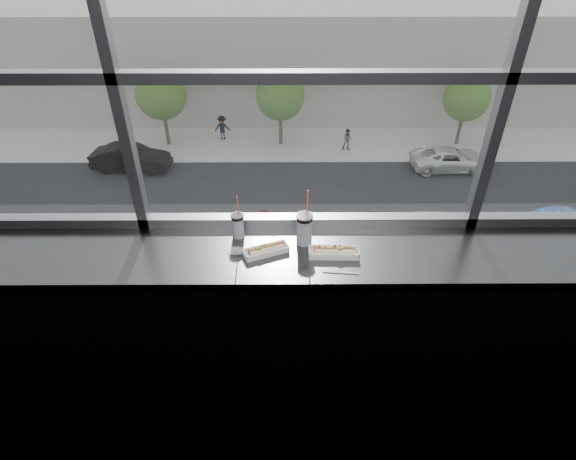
{
  "coord_description": "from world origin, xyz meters",
  "views": [
    {
      "loc": [
        -0.13,
        -0.79,
        2.67
      ],
      "look_at": [
        -0.12,
        1.23,
        1.25
      ],
      "focal_mm": 28.0,
      "sensor_mm": 36.0,
      "label": 1
    }
  ],
  "objects_px": {
    "soda_cup_left": "(238,224)",
    "car_far_c": "(451,156)",
    "hotdog_tray_right": "(334,251)",
    "pedestrian_c": "(348,138)",
    "car_near_c": "(306,227)",
    "tree_left": "(161,95)",
    "tree_right": "(467,98)",
    "car_near_e": "(570,224)",
    "soda_cup_right": "(304,227)",
    "loose_straw": "(341,273)",
    "wrapper": "(236,251)",
    "pedestrian_a": "(222,125)",
    "tree_center": "(280,96)",
    "car_far_a": "(130,154)",
    "hotdog_tray_left": "(266,250)",
    "car_near_d": "(438,224)",
    "car_near_b": "(158,227)"
  },
  "relations": [
    {
      "from": "car_near_c",
      "to": "tree_left",
      "type": "distance_m",
      "value": 15.54
    },
    {
      "from": "loose_straw",
      "to": "pedestrian_c",
      "type": "relative_size",
      "value": 0.1
    },
    {
      "from": "tree_left",
      "to": "pedestrian_a",
      "type": "bearing_deg",
      "value": 12.54
    },
    {
      "from": "soda_cup_left",
      "to": "car_near_d",
      "type": "relative_size",
      "value": 0.04
    },
    {
      "from": "wrapper",
      "to": "pedestrian_a",
      "type": "height_order",
      "value": "wrapper"
    },
    {
      "from": "hotdog_tray_left",
      "to": "car_near_c",
      "type": "distance_m",
      "value": 19.77
    },
    {
      "from": "loose_straw",
      "to": "pedestrian_a",
      "type": "bearing_deg",
      "value": 104.5
    },
    {
      "from": "soda_cup_right",
      "to": "car_far_a",
      "type": "bearing_deg",
      "value": 112.61
    },
    {
      "from": "hotdog_tray_right",
      "to": "pedestrian_c",
      "type": "xyz_separation_m",
      "value": [
        4.06,
        27.24,
        -11.16
      ]
    },
    {
      "from": "pedestrian_a",
      "to": "tree_center",
      "type": "xyz_separation_m",
      "value": [
        4.28,
        -0.86,
        2.43
      ]
    },
    {
      "from": "soda_cup_right",
      "to": "car_far_c",
      "type": "bearing_deg",
      "value": 66.5
    },
    {
      "from": "tree_left",
      "to": "tree_right",
      "type": "xyz_separation_m",
      "value": [
        20.9,
        -0.0,
        -0.3
      ]
    },
    {
      "from": "car_far_c",
      "to": "car_near_d",
      "type": "height_order",
      "value": "car_near_d"
    },
    {
      "from": "car_far_a",
      "to": "tree_left",
      "type": "distance_m",
      "value": 4.95
    },
    {
      "from": "hotdog_tray_left",
      "to": "soda_cup_left",
      "type": "height_order",
      "value": "soda_cup_left"
    },
    {
      "from": "wrapper",
      "to": "car_near_b",
      "type": "distance_m",
      "value": 20.62
    },
    {
      "from": "loose_straw",
      "to": "car_near_e",
      "type": "xyz_separation_m",
      "value": [
        13.77,
        16.46,
        -10.96
      ]
    },
    {
      "from": "car_near_d",
      "to": "tree_center",
      "type": "distance_m",
      "value": 14.57
    },
    {
      "from": "hotdog_tray_right",
      "to": "car_far_a",
      "type": "distance_m",
      "value": 28.57
    },
    {
      "from": "loose_straw",
      "to": "car_near_e",
      "type": "bearing_deg",
      "value": 55.04
    },
    {
      "from": "wrapper",
      "to": "tree_center",
      "type": "relative_size",
      "value": 0.02
    },
    {
      "from": "hotdog_tray_left",
      "to": "soda_cup_left",
      "type": "bearing_deg",
      "value": 113.44
    },
    {
      "from": "loose_straw",
      "to": "wrapper",
      "type": "bearing_deg",
      "value": 167.12
    },
    {
      "from": "soda_cup_left",
      "to": "car_far_a",
      "type": "relative_size",
      "value": 0.04
    },
    {
      "from": "soda_cup_left",
      "to": "car_far_c",
      "type": "bearing_deg",
      "value": 65.68
    },
    {
      "from": "soda_cup_right",
      "to": "tree_left",
      "type": "height_order",
      "value": "soda_cup_right"
    },
    {
      "from": "loose_straw",
      "to": "car_far_a",
      "type": "height_order",
      "value": "loose_straw"
    },
    {
      "from": "car_near_c",
      "to": "soda_cup_left",
      "type": "bearing_deg",
      "value": 178.7
    },
    {
      "from": "car_near_d",
      "to": "tree_left",
      "type": "distance_m",
      "value": 20.19
    },
    {
      "from": "car_far_a",
      "to": "tree_right",
      "type": "xyz_separation_m",
      "value": [
        22.38,
        4.0,
        2.21
      ]
    },
    {
      "from": "pedestrian_a",
      "to": "tree_right",
      "type": "bearing_deg",
      "value": 177.12
    },
    {
      "from": "tree_center",
      "to": "tree_left",
      "type": "bearing_deg",
      "value": 180.0
    },
    {
      "from": "car_far_a",
      "to": "tree_right",
      "type": "distance_m",
      "value": 22.84
    },
    {
      "from": "pedestrian_c",
      "to": "loose_straw",
      "type": "bearing_deg",
      "value": -98.38
    },
    {
      "from": "soda_cup_left",
      "to": "car_near_b",
      "type": "relative_size",
      "value": 0.05
    },
    {
      "from": "pedestrian_c",
      "to": "hotdog_tray_right",
      "type": "bearing_deg",
      "value": -98.48
    },
    {
      "from": "car_near_b",
      "to": "tree_right",
      "type": "distance_m",
      "value": 22.39
    },
    {
      "from": "soda_cup_right",
      "to": "tree_right",
      "type": "relative_size",
      "value": 0.07
    },
    {
      "from": "car_far_c",
      "to": "car_near_e",
      "type": "xyz_separation_m",
      "value": [
        3.44,
        -8.0,
        0.15
      ]
    },
    {
      "from": "pedestrian_a",
      "to": "tree_left",
      "type": "distance_m",
      "value": 4.7
    },
    {
      "from": "soda_cup_left",
      "to": "car_near_e",
      "type": "bearing_deg",
      "value": 48.34
    },
    {
      "from": "wrapper",
      "to": "car_near_d",
      "type": "distance_m",
      "value": 21.13
    },
    {
      "from": "wrapper",
      "to": "pedestrian_c",
      "type": "relative_size",
      "value": 0.05
    },
    {
      "from": "hotdog_tray_left",
      "to": "tree_left",
      "type": "bearing_deg",
      "value": 84.62
    },
    {
      "from": "hotdog_tray_right",
      "to": "loose_straw",
      "type": "distance_m",
      "value": 0.16
    },
    {
      "from": "car_near_e",
      "to": "pedestrian_c",
      "type": "height_order",
      "value": "car_near_e"
    },
    {
      "from": "hotdog_tray_right",
      "to": "wrapper",
      "type": "distance_m",
      "value": 0.55
    },
    {
      "from": "soda_cup_right",
      "to": "car_near_d",
      "type": "distance_m",
      "value": 20.96
    },
    {
      "from": "car_near_c",
      "to": "tree_center",
      "type": "height_order",
      "value": "tree_center"
    },
    {
      "from": "tree_left",
      "to": "soda_cup_right",
      "type": "bearing_deg",
      "value": -73.04
    }
  ]
}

